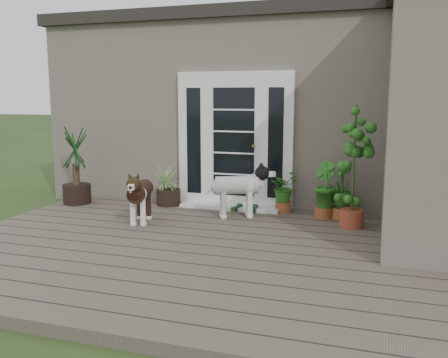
% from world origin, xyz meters
% --- Properties ---
extents(deck, '(6.20, 4.60, 0.12)m').
position_xyz_m(deck, '(0.00, 0.40, 0.06)').
color(deck, '#6B5B4C').
rests_on(deck, ground).
extents(house_main, '(7.40, 4.00, 3.10)m').
position_xyz_m(house_main, '(0.00, 4.65, 1.55)').
color(house_main, '#665E54').
rests_on(house_main, ground).
extents(roof_main, '(7.60, 4.20, 0.20)m').
position_xyz_m(roof_main, '(0.00, 4.65, 3.20)').
color(roof_main, '#2D2826').
rests_on(roof_main, house_main).
extents(door_unit, '(1.90, 0.14, 2.15)m').
position_xyz_m(door_unit, '(-0.20, 2.60, 1.19)').
color(door_unit, white).
rests_on(door_unit, deck).
extents(door_step, '(1.60, 0.40, 0.05)m').
position_xyz_m(door_step, '(-0.20, 2.40, 0.14)').
color(door_step, white).
rests_on(door_step, deck).
extents(brindle_dog, '(0.52, 0.85, 0.66)m').
position_xyz_m(brindle_dog, '(-1.13, 1.13, 0.45)').
color(brindle_dog, '#361E13').
rests_on(brindle_dog, deck).
extents(white_dog, '(0.92, 0.67, 0.70)m').
position_xyz_m(white_dog, '(0.06, 1.85, 0.47)').
color(white_dog, white).
rests_on(white_dog, deck).
extents(spider_plant, '(0.87, 0.87, 0.70)m').
position_xyz_m(spider_plant, '(-1.24, 2.31, 0.47)').
color(spider_plant, '#88A968').
rests_on(spider_plant, deck).
extents(yucca, '(1.11, 1.11, 1.26)m').
position_xyz_m(yucca, '(-2.75, 1.97, 0.75)').
color(yucca, black).
rests_on(yucca, deck).
extents(herb_a, '(0.61, 0.61, 0.56)m').
position_xyz_m(herb_a, '(0.65, 2.40, 0.40)').
color(herb_a, '#1C6520').
rests_on(herb_a, deck).
extents(herb_b, '(0.56, 0.56, 0.61)m').
position_xyz_m(herb_b, '(1.28, 2.21, 0.43)').
color(herb_b, '#1B5017').
rests_on(herb_b, deck).
extents(herb_c, '(0.42, 0.42, 0.59)m').
position_xyz_m(herb_c, '(1.53, 2.28, 0.42)').
color(herb_c, '#195A1F').
rests_on(herb_c, deck).
extents(sapling, '(0.66, 0.66, 1.71)m').
position_xyz_m(sapling, '(1.71, 1.81, 0.98)').
color(sapling, '#1A5C20').
rests_on(sapling, deck).
extents(clog_left, '(0.15, 0.29, 0.08)m').
position_xyz_m(clog_left, '(0.22, 2.28, 0.16)').
color(clog_left, black).
rests_on(clog_left, deck).
extents(clog_right, '(0.19, 0.29, 0.08)m').
position_xyz_m(clog_right, '(-0.05, 2.27, 0.16)').
color(clog_right, '#163817').
rests_on(clog_right, deck).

